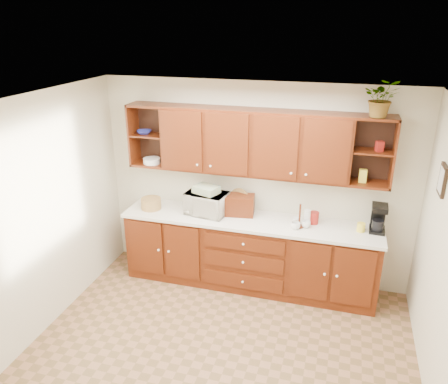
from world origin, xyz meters
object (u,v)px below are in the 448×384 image
Objects in this scene: microwave at (207,203)px; potted_plant at (382,98)px; bread_box at (239,205)px; coffee_maker at (378,218)px.

potted_plant reaches higher than microwave.
microwave is at bearing -175.35° from bread_box.
coffee_maker reaches higher than microwave.
coffee_maker is (1.68, -0.00, 0.03)m from bread_box.
coffee_maker is 1.40m from potted_plant.
coffee_maker is 0.82× the size of potted_plant.
potted_plant is at bearing -167.30° from coffee_maker.
microwave is 1.55× the size of coffee_maker.
potted_plant is at bearing -8.67° from bread_box.
coffee_maker is at bearing 10.76° from potted_plant.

